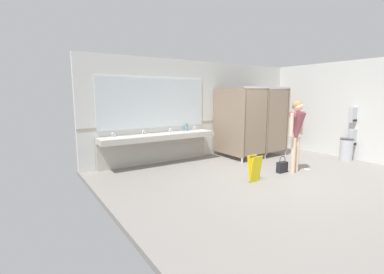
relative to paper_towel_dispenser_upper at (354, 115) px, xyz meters
name	(u,v)px	position (x,y,z in m)	size (l,w,h in m)	color
ground_plane	(276,180)	(-3.31, -0.08, -1.35)	(7.36, 6.25, 0.10)	gray
wall_back	(203,109)	(-3.31, 2.80, 0.13)	(7.36, 0.12, 2.85)	silver
wall_side_right	(360,110)	(0.13, -0.08, 0.13)	(0.12, 6.25, 2.85)	silver
wall_back_tile_band	(204,122)	(-3.31, 2.74, -0.25)	(7.36, 0.01, 0.06)	#9E937F
vanity_counter	(158,142)	(-4.97, 2.53, -0.68)	(3.21, 0.56, 0.95)	#B2ADA3
mirror_panel	(154,103)	(-4.97, 2.73, 0.35)	(3.11, 0.02, 1.34)	silver
bathroom_stalls	(255,121)	(-2.05, 1.84, -0.21)	(1.89, 1.38, 2.09)	#84705B
paper_towel_dispenser_upper	(354,115)	(0.00, 0.00, 0.00)	(0.36, 0.13, 0.44)	#B7BABF
paper_towel_dispenser_lower	(353,137)	(0.00, -0.05, -0.65)	(0.35, 0.13, 0.50)	#B7BABF
trash_bin	(346,149)	(-0.25, 0.00, -0.98)	(0.35, 0.35, 0.63)	#B7BABF
person_standing	(297,127)	(-2.55, 0.02, -0.20)	(0.59, 0.47, 1.73)	beige
handbag	(282,167)	(-2.82, 0.16, -1.16)	(0.28, 0.13, 0.41)	black
soap_dispenser	(187,128)	(-4.02, 2.61, -0.38)	(0.07, 0.07, 0.21)	teal
wet_floor_sign	(255,168)	(-3.91, 0.02, -1.00)	(0.28, 0.19, 0.58)	yellow
floor_drain_cover	(307,169)	(-2.06, -0.01, -1.29)	(0.14, 0.14, 0.01)	#B7BABF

